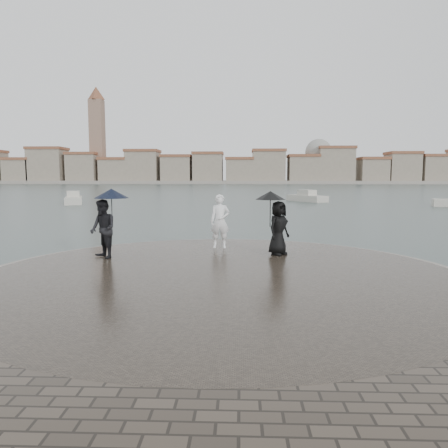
{
  "coord_description": "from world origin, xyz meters",
  "views": [
    {
      "loc": [
        0.45,
        -7.13,
        2.75
      ],
      "look_at": [
        0.0,
        4.8,
        1.45
      ],
      "focal_mm": 35.0,
      "sensor_mm": 36.0,
      "label": 1
    }
  ],
  "objects": [
    {
      "name": "boats",
      "position": [
        4.07,
        37.2,
        0.38
      ],
      "size": [
        42.07,
        12.66,
        1.5
      ],
      "color": "#BCB8A9",
      "rests_on": "ground"
    },
    {
      "name": "ground",
      "position": [
        0.0,
        0.0,
        0.0
      ],
      "size": [
        400.0,
        400.0,
        0.0
      ],
      "primitive_type": "plane",
      "color": "#2B3835",
      "rests_on": "ground"
    },
    {
      "name": "visitor_left",
      "position": [
        -3.51,
        5.41,
        1.46
      ],
      "size": [
        1.28,
        1.14,
        2.04
      ],
      "color": "black",
      "rests_on": "quay_tip"
    },
    {
      "name": "visitor_right",
      "position": [
        1.55,
        6.18,
        1.44
      ],
      "size": [
        1.19,
        1.05,
        1.95
      ],
      "color": "black",
      "rests_on": "quay_tip"
    },
    {
      "name": "quay_tip",
      "position": [
        0.0,
        3.5,
        0.18
      ],
      "size": [
        11.9,
        11.9,
        0.36
      ],
      "primitive_type": "cylinder",
      "color": "#2D261E",
      "rests_on": "ground"
    },
    {
      "name": "far_skyline",
      "position": [
        -6.29,
        160.71,
        5.61
      ],
      "size": [
        260.0,
        20.0,
        37.0
      ],
      "color": "gray",
      "rests_on": "ground"
    },
    {
      "name": "kerb_ring",
      "position": [
        0.0,
        3.5,
        0.16
      ],
      "size": [
        12.5,
        12.5,
        0.32
      ],
      "primitive_type": "cylinder",
      "color": "gray",
      "rests_on": "ground"
    },
    {
      "name": "statue",
      "position": [
        -0.23,
        7.39,
        1.26
      ],
      "size": [
        0.67,
        0.45,
        1.8
      ],
      "primitive_type": "imported",
      "rotation": [
        0.0,
        0.0,
        -0.04
      ],
      "color": "white",
      "rests_on": "quay_tip"
    }
  ]
}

